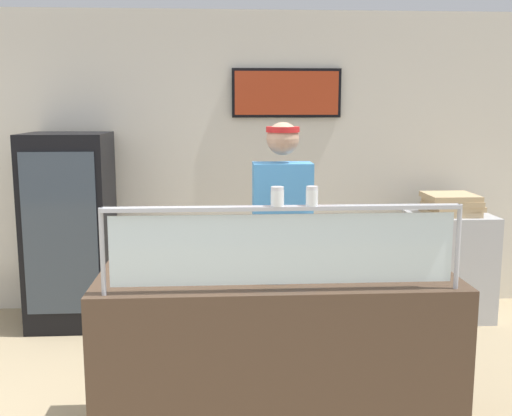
# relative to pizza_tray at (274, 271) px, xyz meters

# --- Properties ---
(ground_plane) EXTENTS (12.00, 12.00, 0.00)m
(ground_plane) POSITION_rel_pizza_tray_xyz_m (0.02, 0.62, -0.97)
(ground_plane) COLOR tan
(ground_plane) RESTS_ON ground
(shop_rear_unit) EXTENTS (6.35, 0.13, 2.70)m
(shop_rear_unit) POSITION_rel_pizza_tray_xyz_m (0.02, 2.38, 0.39)
(shop_rear_unit) COLOR silver
(shop_rear_unit) RESTS_ON ground
(serving_counter) EXTENTS (1.95, 0.75, 0.95)m
(serving_counter) POSITION_rel_pizza_tray_xyz_m (0.02, -0.01, -0.49)
(serving_counter) COLOR #4C3828
(serving_counter) RESTS_ON ground
(sneeze_guard) EXTENTS (1.78, 0.06, 0.43)m
(sneeze_guard) POSITION_rel_pizza_tray_xyz_m (0.02, -0.32, 0.26)
(sneeze_guard) COLOR #B2B5BC
(sneeze_guard) RESTS_ON serving_counter
(pizza_tray) EXTENTS (0.41, 0.41, 0.04)m
(pizza_tray) POSITION_rel_pizza_tray_xyz_m (0.00, 0.00, 0.00)
(pizza_tray) COLOR #9EA0A8
(pizza_tray) RESTS_ON serving_counter
(pizza_server) EXTENTS (0.11, 0.29, 0.01)m
(pizza_server) POSITION_rel_pizza_tray_xyz_m (-0.04, -0.02, 0.02)
(pizza_server) COLOR #ADAFB7
(pizza_server) RESTS_ON pizza_tray
(parmesan_shaker) EXTENTS (0.07, 0.07, 0.09)m
(parmesan_shaker) POSITION_rel_pizza_tray_xyz_m (-0.02, -0.32, 0.46)
(parmesan_shaker) COLOR white
(parmesan_shaker) RESTS_ON sneeze_guard
(pepper_flake_shaker) EXTENTS (0.06, 0.06, 0.10)m
(pepper_flake_shaker) POSITION_rel_pizza_tray_xyz_m (0.15, -0.32, 0.46)
(pepper_flake_shaker) COLOR white
(pepper_flake_shaker) RESTS_ON sneeze_guard
(worker_figure) EXTENTS (0.41, 0.50, 1.76)m
(worker_figure) POSITION_rel_pizza_tray_xyz_m (0.12, 0.66, 0.04)
(worker_figure) COLOR #23232D
(worker_figure) RESTS_ON ground
(drink_fridge) EXTENTS (0.68, 0.68, 1.64)m
(drink_fridge) POSITION_rel_pizza_tray_xyz_m (-1.56, 1.94, -0.15)
(drink_fridge) COLOR black
(drink_fridge) RESTS_ON ground
(prep_shelf) EXTENTS (0.70, 0.55, 0.93)m
(prep_shelf) POSITION_rel_pizza_tray_xyz_m (1.73, 1.89, -0.50)
(prep_shelf) COLOR #B7BABF
(prep_shelf) RESTS_ON ground
(pizza_box_stack) EXTENTS (0.46, 0.44, 0.18)m
(pizza_box_stack) POSITION_rel_pizza_tray_xyz_m (1.72, 1.89, 0.05)
(pizza_box_stack) COLOR tan
(pizza_box_stack) RESTS_ON prep_shelf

